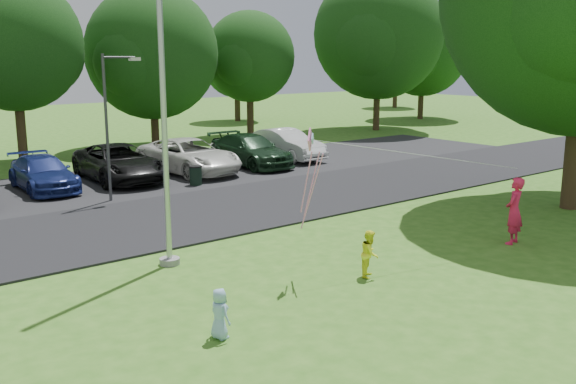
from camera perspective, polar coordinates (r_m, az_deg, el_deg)
ground at (r=14.59m, az=11.76°, el=-8.44°), size 120.00×120.00×0.00m
park_road at (r=21.17m, az=-7.31°, el=-1.77°), size 60.00×6.00×0.06m
parking_strip at (r=26.81m, az=-14.60°, el=0.85°), size 42.00×7.00×0.06m
flagpole at (r=15.39m, az=-11.06°, el=8.56°), size 0.50×0.50×10.00m
street_lamp at (r=23.01m, az=-15.42°, el=6.69°), size 1.44×0.22×5.12m
trash_can at (r=25.45m, az=-8.21°, el=1.41°), size 0.51×0.51×0.81m
tree_row at (r=35.04m, az=-18.73°, el=12.49°), size 64.35×11.94×10.88m
horizon_trees at (r=44.95m, az=-19.95°, el=10.36°), size 77.46×7.20×7.02m
parked_cars at (r=26.85m, az=-14.04°, el=2.51°), size 19.44×5.69×1.48m
woman at (r=18.43m, az=19.46°, el=-1.59°), size 0.76×0.60×1.84m
child_yellow at (r=15.02m, az=7.29°, el=-5.44°), size 0.68×0.65×1.10m
child_blue at (r=11.84m, az=-6.09°, el=-10.71°), size 0.33×0.48×0.95m
kite at (r=14.48m, az=2.63°, el=2.88°), size 6.30×1.68×2.35m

